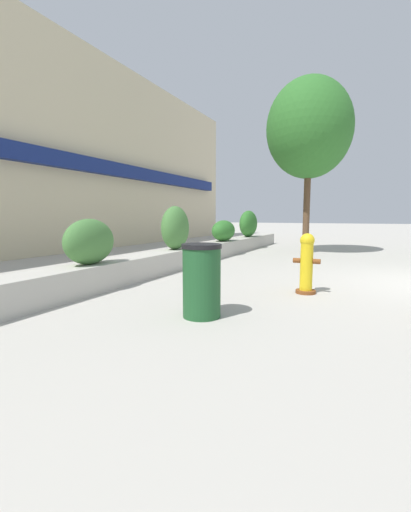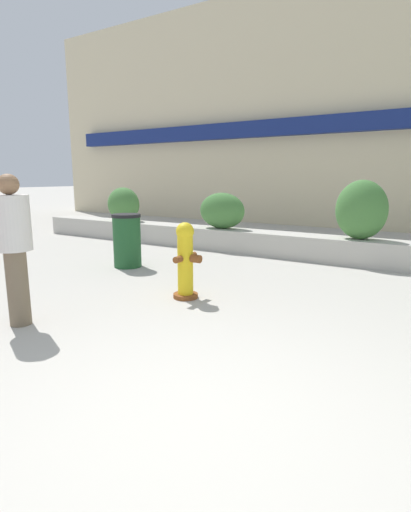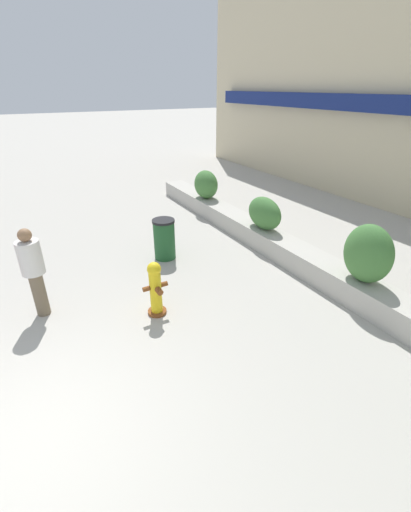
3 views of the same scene
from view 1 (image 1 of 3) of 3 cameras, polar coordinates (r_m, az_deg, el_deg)
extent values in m
cube|color=beige|center=(13.53, -28.37, 17.07)|extent=(30.00, 1.00, 8.00)
cube|color=navy|center=(12.89, -26.35, 14.84)|extent=(27.00, 0.36, 0.56)
cube|color=#B7B2A8|center=(9.29, -4.49, -0.34)|extent=(18.00, 0.70, 0.50)
ellipsoid|color=#427538|center=(6.61, -18.78, 2.29)|extent=(1.15, 0.56, 0.83)
ellipsoid|color=#427538|center=(9.08, -5.06, 4.70)|extent=(0.97, 0.64, 1.14)
ellipsoid|color=#2D6B28|center=(12.09, 3.02, 4.24)|extent=(1.31, 0.70, 0.73)
ellipsoid|color=#2D6B28|center=(14.67, 7.17, 5.36)|extent=(1.38, 0.65, 1.11)
cylinder|color=brown|center=(6.45, 16.34, -5.71)|extent=(0.35, 0.35, 0.06)
cylinder|color=gold|center=(6.37, 16.47, -1.71)|extent=(0.22, 0.22, 0.85)
sphere|color=gold|center=(6.32, 16.61, 2.51)|extent=(0.25, 0.25, 0.25)
cylinder|color=brown|center=(6.53, 16.75, -0.61)|extent=(0.14, 0.11, 0.11)
cylinder|color=brown|center=(6.33, 18.05, -0.88)|extent=(0.09, 0.13, 0.09)
cylinder|color=brown|center=(6.38, 14.97, -0.72)|extent=(0.09, 0.13, 0.09)
cylinder|color=brown|center=(13.37, 16.47, 7.11)|extent=(0.24, 0.24, 3.09)
ellipsoid|color=#2D6B28|center=(13.74, 16.91, 19.66)|extent=(3.39, 3.05, 3.56)
cylinder|color=#1E5128|center=(4.69, -0.65, -4.50)|extent=(0.52, 0.52, 0.95)
cylinder|color=black|center=(4.62, -0.66, 1.66)|extent=(0.55, 0.55, 0.06)
camera|label=2|loc=(10.03, 46.32, 6.41)|focal=28.00mm
camera|label=3|loc=(11.65, 30.55, 18.17)|focal=24.00mm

